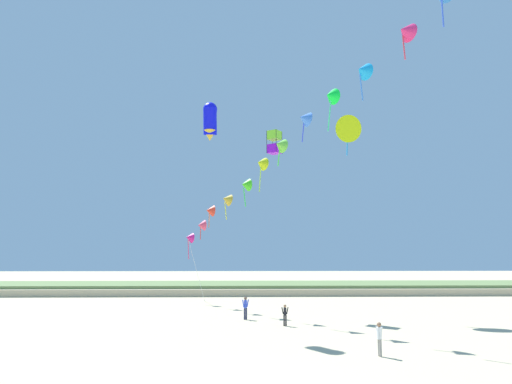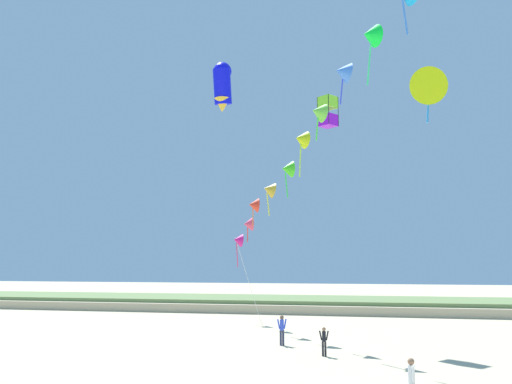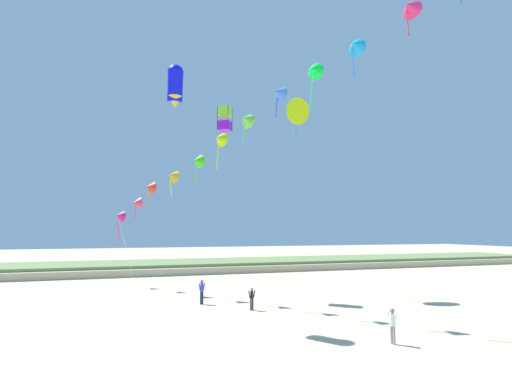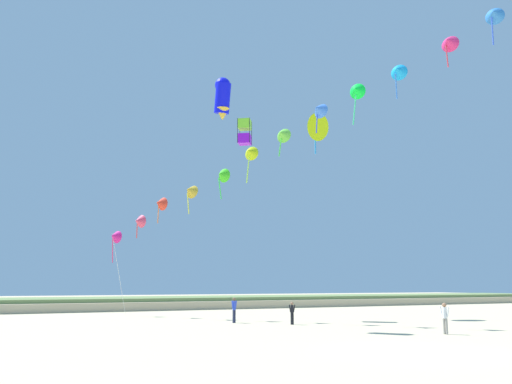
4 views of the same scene
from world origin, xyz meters
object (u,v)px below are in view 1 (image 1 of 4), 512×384
person_near_right (245,306)px  large_kite_high_solo (210,120)px  large_kite_low_lead (347,129)px  person_mid_center (285,314)px  person_near_left (379,337)px  large_kite_mid_trail (274,142)px

person_near_right → large_kite_high_solo: 14.65m
large_kite_low_lead → large_kite_high_solo: large_kite_low_lead is taller
large_kite_low_lead → large_kite_high_solo: bearing=-148.6°
person_near_right → large_kite_low_lead: 18.13m
person_near_right → person_mid_center: person_near_right is taller
person_mid_center → large_kite_high_solo: size_ratio=0.51×
person_near_left → large_kite_mid_trail: bearing=103.4°
large_kite_high_solo → person_near_left: bearing=-44.7°
person_near_right → large_kite_mid_trail: (2.61, 3.94, 14.17)m
person_mid_center → large_kite_mid_trail: (-0.20, 7.21, 14.31)m
person_near_right → large_kite_low_lead: size_ratio=0.46×
person_near_right → large_kite_high_solo: size_ratio=0.60×
person_near_left → large_kite_high_solo: (-9.34, 9.23, 13.91)m
large_kite_high_solo → large_kite_low_lead: bearing=31.4°
person_mid_center → large_kite_low_lead: bearing=46.1°
large_kite_high_solo → person_near_right: bearing=55.5°
large_kite_low_lead → large_kite_mid_trail: (-6.54, 0.61, -1.12)m
person_near_right → large_kite_low_lead: large_kite_low_lead is taller
person_near_right → large_kite_low_lead: bearing=20.0°
person_mid_center → large_kite_mid_trail: 16.03m
large_kite_mid_trail → large_kite_low_lead: bearing=-5.4°
person_near_left → large_kite_low_lead: size_ratio=0.44×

